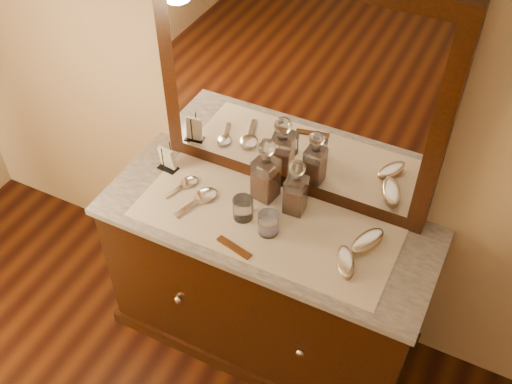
# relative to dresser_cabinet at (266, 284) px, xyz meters

# --- Properties ---
(dresser_cabinet) EXTENTS (1.40, 0.55, 0.82)m
(dresser_cabinet) POSITION_rel_dresser_cabinet_xyz_m (0.00, 0.00, 0.00)
(dresser_cabinet) COLOR black
(dresser_cabinet) RESTS_ON floor
(dresser_plinth) EXTENTS (1.46, 0.59, 0.08)m
(dresser_plinth) POSITION_rel_dresser_cabinet_xyz_m (0.00, 0.00, -0.37)
(dresser_plinth) COLOR black
(dresser_plinth) RESTS_ON floor
(knob_left) EXTENTS (0.04, 0.04, 0.04)m
(knob_left) POSITION_rel_dresser_cabinet_xyz_m (-0.30, -0.28, 0.04)
(knob_left) COLOR silver
(knob_left) RESTS_ON dresser_cabinet
(knob_right) EXTENTS (0.04, 0.04, 0.04)m
(knob_right) POSITION_rel_dresser_cabinet_xyz_m (0.30, -0.28, 0.04)
(knob_right) COLOR silver
(knob_right) RESTS_ON dresser_cabinet
(marble_top) EXTENTS (1.44, 0.59, 0.03)m
(marble_top) POSITION_rel_dresser_cabinet_xyz_m (0.00, 0.00, 0.42)
(marble_top) COLOR silver
(marble_top) RESTS_ON dresser_cabinet
(mirror_frame) EXTENTS (1.20, 0.08, 1.00)m
(mirror_frame) POSITION_rel_dresser_cabinet_xyz_m (0.00, 0.25, 0.94)
(mirror_frame) COLOR black
(mirror_frame) RESTS_ON marble_top
(mirror_glass) EXTENTS (1.06, 0.01, 0.86)m
(mirror_glass) POSITION_rel_dresser_cabinet_xyz_m (0.00, 0.21, 0.94)
(mirror_glass) COLOR white
(mirror_glass) RESTS_ON marble_top
(lace_runner) EXTENTS (1.10, 0.45, 0.00)m
(lace_runner) POSITION_rel_dresser_cabinet_xyz_m (0.00, -0.02, 0.44)
(lace_runner) COLOR white
(lace_runner) RESTS_ON marble_top
(pin_dish) EXTENTS (0.08, 0.08, 0.01)m
(pin_dish) POSITION_rel_dresser_cabinet_xyz_m (0.03, -0.04, 0.45)
(pin_dish) COLOR silver
(pin_dish) RESTS_ON lace_runner
(comb) EXTENTS (0.17, 0.07, 0.01)m
(comb) POSITION_rel_dresser_cabinet_xyz_m (-0.05, -0.20, 0.45)
(comb) COLOR brown
(comb) RESTS_ON lace_runner
(napkin_rack) EXTENTS (0.10, 0.07, 0.14)m
(napkin_rack) POSITION_rel_dresser_cabinet_xyz_m (-0.54, 0.09, 0.50)
(napkin_rack) COLOR black
(napkin_rack) RESTS_ON marble_top
(decanter_left) EXTENTS (0.11, 0.11, 0.31)m
(decanter_left) POSITION_rel_dresser_cabinet_xyz_m (-0.07, 0.12, 0.56)
(decanter_left) COLOR maroon
(decanter_left) RESTS_ON lace_runner
(decanter_right) EXTENTS (0.09, 0.09, 0.27)m
(decanter_right) POSITION_rel_dresser_cabinet_xyz_m (0.08, 0.10, 0.55)
(decanter_right) COLOR maroon
(decanter_right) RESTS_ON lace_runner
(brush_near) EXTENTS (0.13, 0.17, 0.04)m
(brush_near) POSITION_rel_dresser_cabinet_xyz_m (0.38, -0.09, 0.47)
(brush_near) COLOR #987C5D
(brush_near) RESTS_ON lace_runner
(brush_far) EXTENTS (0.14, 0.19, 0.05)m
(brush_far) POSITION_rel_dresser_cabinet_xyz_m (0.42, 0.05, 0.47)
(brush_far) COLOR #987C5D
(brush_far) RESTS_ON lace_runner
(hand_mirror_outer) EXTENTS (0.10, 0.19, 0.02)m
(hand_mirror_outer) POSITION_rel_dresser_cabinet_xyz_m (-0.41, 0.03, 0.45)
(hand_mirror_outer) COLOR silver
(hand_mirror_outer) RESTS_ON lace_runner
(hand_mirror_inner) EXTENTS (0.12, 0.24, 0.02)m
(hand_mirror_inner) POSITION_rel_dresser_cabinet_xyz_m (-0.30, -0.02, 0.45)
(hand_mirror_inner) COLOR silver
(hand_mirror_inner) RESTS_ON lace_runner
(tumblers) EXTENTS (0.22, 0.12, 0.10)m
(tumblers) POSITION_rel_dresser_cabinet_xyz_m (-0.03, -0.05, 0.49)
(tumblers) COLOR white
(tumblers) RESTS_ON lace_runner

